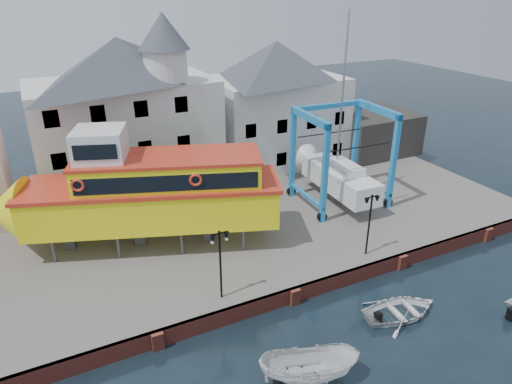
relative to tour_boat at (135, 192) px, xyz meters
name	(u,v)px	position (x,y,z in m)	size (l,w,h in m)	color
ground	(294,303)	(6.63, -8.82, -4.77)	(140.00, 140.00, 0.00)	black
hardstanding	(221,216)	(6.63, 2.18, -4.27)	(44.00, 22.00, 1.00)	#5F5752
quay_wall	(294,295)	(6.63, -8.72, -4.27)	(44.00, 0.47, 1.00)	brown
building_white_main	(127,114)	(1.76, 9.57, 2.57)	(14.00, 8.30, 14.00)	silver
building_white_right	(276,103)	(15.63, 10.17, 1.83)	(12.00, 8.00, 11.20)	silver
shed_dark	(370,132)	(25.63, 8.18, -1.77)	(8.00, 7.00, 4.00)	#272523
lamp_post_left	(220,248)	(2.63, -7.62, -0.60)	(1.12, 0.32, 4.20)	black
lamp_post_right	(371,210)	(12.63, -7.62, -0.60)	(1.12, 0.32, 4.20)	black
tour_boat	(135,192)	(0.00, 0.00, 0.00)	(18.75, 10.29, 7.99)	#59595E
travel_lift	(334,170)	(15.68, 0.45, -1.40)	(6.90, 9.53, 14.22)	#1969AB
motorboat_a	(308,380)	(4.34, -13.92, -4.77)	(1.74, 4.63, 1.79)	white
motorboat_b	(400,315)	(11.38, -12.32, -4.77)	(3.11, 4.35, 0.90)	white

